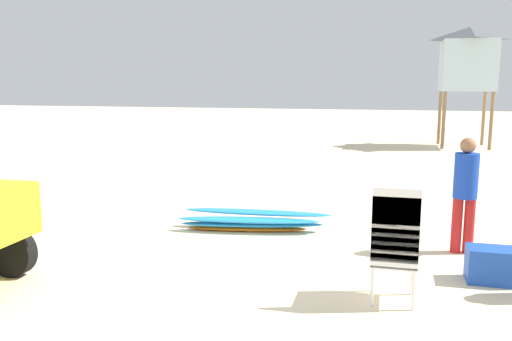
% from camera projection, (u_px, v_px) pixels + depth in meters
% --- Properties ---
extents(ground, '(80.00, 80.00, 0.00)m').
position_uv_depth(ground, '(231.00, 268.00, 6.74)').
color(ground, beige).
extents(stacked_plastic_chairs, '(0.48, 0.48, 1.29)m').
position_uv_depth(stacked_plastic_chairs, '(395.00, 237.00, 5.52)').
color(stacked_plastic_chairs, white).
rests_on(stacked_plastic_chairs, ground).
extents(surfboard_pile, '(2.42, 0.74, 0.32)m').
position_uv_depth(surfboard_pile, '(251.00, 221.00, 8.39)').
color(surfboard_pile, orange).
rests_on(surfboard_pile, ground).
extents(lifeguard_near_left, '(0.32, 0.32, 1.61)m').
position_uv_depth(lifeguard_near_left, '(465.00, 188.00, 7.20)').
color(lifeguard_near_left, red).
rests_on(lifeguard_near_left, ground).
extents(lifeguard_tower, '(1.98, 1.98, 4.27)m').
position_uv_depth(lifeguard_tower, '(468.00, 59.00, 18.81)').
color(lifeguard_tower, olive).
rests_on(lifeguard_tower, ground).
extents(cooler_box, '(0.58, 0.37, 0.42)m').
position_uv_depth(cooler_box, '(492.00, 265.00, 6.23)').
color(cooler_box, blue).
rests_on(cooler_box, ground).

